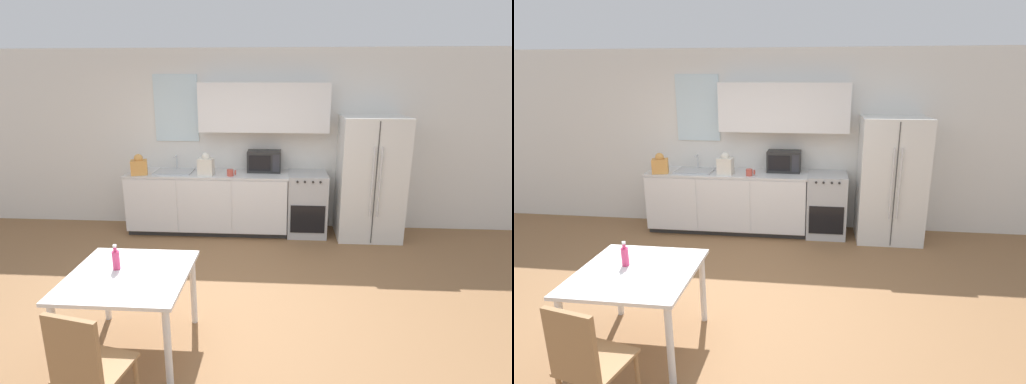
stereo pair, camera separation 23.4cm
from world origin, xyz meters
TOP-DOWN VIEW (x-y plane):
  - ground_plane at (0.00, 0.00)m, footprint 12.00×12.00m
  - wall_back at (0.06, 2.38)m, footprint 12.00×0.38m
  - kitchen_counter at (-0.45, 2.06)m, footprint 2.40×0.66m
  - oven_range at (1.03, 2.07)m, footprint 0.57×0.64m
  - refrigerator at (1.92, 2.03)m, footprint 0.90×0.76m
  - kitchen_sink at (-0.96, 2.07)m, footprint 0.55×0.43m
  - microwave at (0.38, 2.20)m, footprint 0.50×0.31m
  - coffee_mug at (-0.08, 1.87)m, footprint 0.13×0.10m
  - grocery_bag_0 at (-0.44, 1.91)m, footprint 0.23×0.19m
  - grocery_bag_1 at (-1.42, 1.88)m, footprint 0.28×0.25m
  - dining_table at (-0.59, -0.77)m, footprint 0.97×0.98m
  - dining_chair_near at (-0.55, -1.64)m, footprint 0.47×0.47m
  - drink_bottle at (-0.72, -0.70)m, footprint 0.06×0.06m

SIDE VIEW (x-z plane):
  - ground_plane at x=0.00m, z-range 0.00..0.00m
  - oven_range at x=1.03m, z-range 0.00..0.93m
  - kitchen_counter at x=-0.45m, z-range 0.00..0.92m
  - dining_chair_near at x=-0.55m, z-range 0.07..1.00m
  - dining_table at x=-0.59m, z-range 0.26..0.98m
  - drink_bottle at x=-0.72m, z-range 0.70..0.92m
  - refrigerator at x=1.92m, z-range 0.00..1.76m
  - kitchen_sink at x=-0.96m, z-range 0.82..1.05m
  - coffee_mug at x=-0.08m, z-range 0.92..1.02m
  - grocery_bag_1 at x=-1.42m, z-range 0.90..1.20m
  - grocery_bag_0 at x=-0.44m, z-range 0.90..1.23m
  - microwave at x=0.38m, z-range 0.92..1.23m
  - wall_back at x=0.06m, z-range 0.10..2.80m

